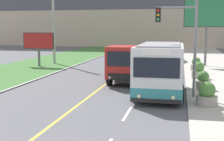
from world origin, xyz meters
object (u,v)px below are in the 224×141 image
(billboard_small, at_px, (39,42))
(planter_round_third, at_px, (199,71))
(planter_round_second, at_px, (203,81))
(planter_round_far, at_px, (196,65))
(car_distant, at_px, (173,56))
(utility_pole_far, at_px, (53,12))
(planter_round_near, at_px, (207,95))
(traffic_light_mast, at_px, (183,36))
(dump_truck, at_px, (128,64))
(billboard_large, at_px, (207,14))
(city_bus, at_px, (160,70))

(billboard_small, distance_m, planter_round_third, 16.35)
(planter_round_second, relative_size, planter_round_far, 0.95)
(car_distant, bearing_deg, billboard_small, -150.40)
(utility_pole_far, relative_size, planter_round_third, 8.81)
(planter_round_near, bearing_deg, utility_pole_far, 132.56)
(traffic_light_mast, bearing_deg, billboard_small, 140.54)
(dump_truck, xyz_separation_m, billboard_large, (6.17, 11.26, 3.96))
(utility_pole_far, xyz_separation_m, traffic_light_mast, (13.72, -14.49, -2.17))
(traffic_light_mast, height_order, billboard_small, traffic_light_mast)
(car_distant, height_order, planter_round_second, car_distant)
(car_distant, bearing_deg, utility_pole_far, -159.52)
(planter_round_far, bearing_deg, billboard_large, 74.95)
(car_distant, distance_m, planter_round_near, 21.19)
(city_bus, bearing_deg, car_distant, 88.96)
(traffic_light_mast, bearing_deg, car_distant, 92.64)
(car_distant, bearing_deg, city_bus, -91.04)
(city_bus, xyz_separation_m, planter_round_second, (2.58, 2.25, -0.95))
(traffic_light_mast, height_order, planter_round_far, traffic_light_mast)
(billboard_small, bearing_deg, planter_round_far, -1.38)
(billboard_large, relative_size, billboard_small, 2.06)
(city_bus, bearing_deg, dump_truck, 124.07)
(utility_pole_far, distance_m, billboard_large, 16.15)
(billboard_large, bearing_deg, utility_pole_far, -177.02)
(dump_truck, xyz_separation_m, planter_round_near, (5.00, -5.87, -0.76))
(planter_round_near, relative_size, planter_round_third, 0.95)
(billboard_large, height_order, planter_round_third, billboard_large)
(billboard_large, height_order, billboard_small, billboard_large)
(planter_round_second, bearing_deg, car_distant, 97.64)
(traffic_light_mast, relative_size, planter_round_far, 4.49)
(utility_pole_far, distance_m, planter_round_far, 16.18)
(traffic_light_mast, distance_m, billboard_large, 15.63)
(city_bus, relative_size, planter_round_third, 4.79)
(planter_round_second, height_order, planter_round_far, planter_round_far)
(traffic_light_mast, xyz_separation_m, planter_round_near, (1.24, -1.80, -2.88))
(city_bus, distance_m, planter_round_near, 3.39)
(dump_truck, distance_m, utility_pole_far, 15.04)
(billboard_large, xyz_separation_m, planter_round_third, (-1.09, -8.37, -4.69))
(dump_truck, distance_m, billboard_small, 13.00)
(planter_round_near, bearing_deg, planter_round_far, 89.59)
(planter_round_third, xyz_separation_m, planter_round_far, (0.02, 4.38, -0.02))
(planter_round_third, bearing_deg, billboard_large, 82.55)
(planter_round_far, bearing_deg, planter_round_second, -89.87)
(planter_round_third, bearing_deg, traffic_light_mast, -100.68)
(utility_pole_far, relative_size, planter_round_second, 9.77)
(dump_truck, bearing_deg, planter_round_second, -16.24)
(car_distant, relative_size, planter_round_second, 3.75)
(city_bus, bearing_deg, utility_pole_far, 131.41)
(car_distant, height_order, utility_pole_far, utility_pole_far)
(city_bus, bearing_deg, billboard_small, 138.78)
(planter_round_third, bearing_deg, dump_truck, -150.36)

